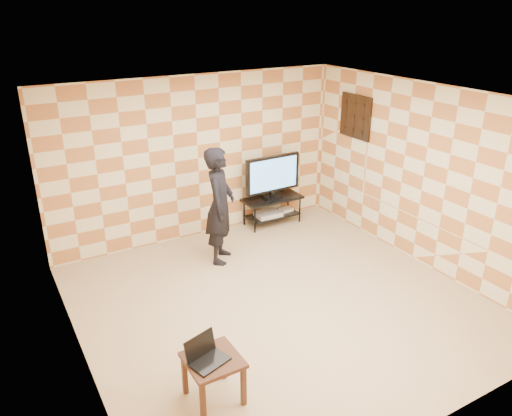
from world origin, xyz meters
The scene contains 14 objects.
floor centered at (0.00, 0.00, 0.00)m, with size 5.00×5.00×0.00m, color tan.
wall_back centered at (0.00, 2.50, 1.35)m, with size 5.00×0.02×2.70m, color beige.
wall_front centered at (0.00, -2.50, 1.35)m, with size 5.00×0.02×2.70m, color beige.
wall_left centered at (-2.50, 0.00, 1.35)m, with size 0.02×5.00×2.70m, color beige.
wall_right centered at (2.50, 0.00, 1.35)m, with size 0.02×5.00×2.70m, color beige.
ceiling centered at (0.00, 0.00, 2.70)m, with size 5.00×5.00×0.02m, color white.
wall_art centered at (2.47, 1.55, 1.95)m, with size 0.04×0.72×0.72m.
tv_stand centered at (1.28, 2.23, 0.37)m, with size 1.07×0.48×0.50m.
tv centered at (1.28, 2.23, 0.93)m, with size 1.06×0.21×0.77m.
dvd_player centered at (1.18, 2.21, 0.21)m, with size 0.45×0.32×0.07m, color #B4B4B6.
game_console centered at (1.58, 2.24, 0.20)m, with size 0.23×0.17×0.05m, color silver.
side_table centered at (-1.50, -1.16, 0.41)m, with size 0.53×0.53×0.50m.
laptop centered at (-1.57, -1.15, 0.55)m, with size 0.43×0.38×0.24m.
person centered at (-0.12, 1.47, 0.90)m, with size 0.66×0.43×1.80m, color black.
Camera 1 is at (-3.11, -4.78, 3.73)m, focal length 35.00 mm.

